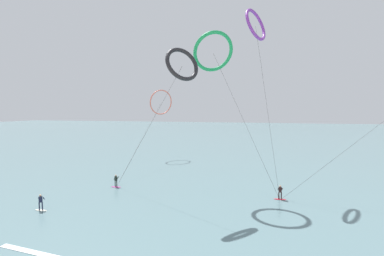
# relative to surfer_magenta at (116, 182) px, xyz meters

# --- Properties ---
(sea_water) EXTENTS (400.00, 200.00, 0.08)m
(sea_water) POSITION_rel_surfer_magenta_xyz_m (11.49, 81.12, -0.78)
(sea_water) COLOR slate
(sea_water) RESTS_ON ground
(surfer_magenta) EXTENTS (1.40, 0.63, 1.70)m
(surfer_magenta) POSITION_rel_surfer_magenta_xyz_m (0.00, 0.00, 0.00)
(surfer_magenta) COLOR #CC288E
(surfer_magenta) RESTS_ON ground
(surfer_ivory) EXTENTS (1.40, 0.71, 1.70)m
(surfer_ivory) POSITION_rel_surfer_magenta_xyz_m (-3.27, -9.37, 0.00)
(surfer_ivory) COLOR silver
(surfer_ivory) RESTS_ON ground
(surfer_crimson) EXTENTS (1.40, 0.58, 1.70)m
(surfer_crimson) POSITION_rel_surfer_magenta_xyz_m (21.03, 0.10, 0.00)
(surfer_crimson) COLOR red
(surfer_crimson) RESTS_ON ground
(kite_violet) EXTENTS (4.99, 7.81, 23.95)m
(kite_violet) POSITION_rel_surfer_magenta_xyz_m (17.90, 5.45, 20.89)
(kite_violet) COLOR purple
(kite_violet) RESTS_ON ground
(kite_emerald) EXTENTS (11.14, 5.07, 20.06)m
(kite_emerald) POSITION_rel_surfer_magenta_xyz_m (12.86, 1.67, 16.86)
(kite_emerald) COLOR #199351
(kite_emerald) RESTS_ON ground
(kite_charcoal) EXTENTS (12.43, 5.84, 17.33)m
(kite_charcoal) POSITION_rel_surfer_magenta_xyz_m (10.34, -3.69, 14.56)
(kite_charcoal) COLOR black
(kite_charcoal) RESTS_ON ground
(kite_coral) EXTENTS (4.10, 25.19, 14.76)m
(kite_coral) POSITION_rel_surfer_magenta_xyz_m (-2.00, 22.78, 11.22)
(kite_coral) COLOR #EA7260
(kite_coral) RESTS_ON ground
(wave_crest_mid) EXTENTS (8.85, 1.29, 0.12)m
(wave_crest_mid) POSITION_rel_surfer_magenta_xyz_m (3.92, -16.47, -0.76)
(wave_crest_mid) COLOR white
(wave_crest_mid) RESTS_ON ground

